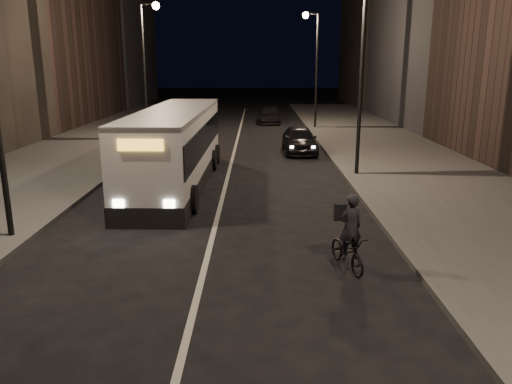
{
  "coord_description": "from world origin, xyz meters",
  "views": [
    {
      "loc": [
        1.27,
        -9.18,
        4.84
      ],
      "look_at": [
        1.25,
        3.61,
        1.5
      ],
      "focal_mm": 35.0,
      "sensor_mm": 36.0,
      "label": 1
    }
  ],
  "objects_px": {
    "car_mid": "(179,130)",
    "city_bus": "(176,144)",
    "streetlight_left_far": "(148,53)",
    "cyclist_on_bicycle": "(348,244)",
    "streetlight_right_mid": "(356,49)",
    "car_near": "(299,140)",
    "streetlight_right_far": "(313,55)",
    "car_far": "(270,115)"
  },
  "relations": [
    {
      "from": "car_mid",
      "to": "city_bus",
      "type": "bearing_deg",
      "value": 105.45
    },
    {
      "from": "streetlight_left_far",
      "to": "cyclist_on_bicycle",
      "type": "relative_size",
      "value": 4.25
    },
    {
      "from": "streetlight_left_far",
      "to": "car_mid",
      "type": "distance_m",
      "value": 4.91
    },
    {
      "from": "streetlight_right_mid",
      "to": "streetlight_left_far",
      "type": "xyz_separation_m",
      "value": [
        -10.66,
        10.0,
        0.0
      ]
    },
    {
      "from": "streetlight_right_mid",
      "to": "city_bus",
      "type": "xyz_separation_m",
      "value": [
        -7.31,
        -1.42,
        -3.7
      ]
    },
    {
      "from": "cyclist_on_bicycle",
      "to": "car_near",
      "type": "height_order",
      "value": "cyclist_on_bicycle"
    },
    {
      "from": "car_near",
      "to": "streetlight_right_mid",
      "type": "bearing_deg",
      "value": -75.17
    },
    {
      "from": "streetlight_left_far",
      "to": "city_bus",
      "type": "distance_m",
      "value": 12.46
    },
    {
      "from": "streetlight_right_mid",
      "to": "car_mid",
      "type": "relative_size",
      "value": 1.72
    },
    {
      "from": "streetlight_right_far",
      "to": "car_far",
      "type": "bearing_deg",
      "value": 128.54
    },
    {
      "from": "streetlight_right_far",
      "to": "car_mid",
      "type": "relative_size",
      "value": 1.72
    },
    {
      "from": "streetlight_left_far",
      "to": "car_near",
      "type": "relative_size",
      "value": 1.9
    },
    {
      "from": "streetlight_right_mid",
      "to": "car_far",
      "type": "height_order",
      "value": "streetlight_right_mid"
    },
    {
      "from": "streetlight_right_mid",
      "to": "streetlight_right_far",
      "type": "bearing_deg",
      "value": 90.0
    },
    {
      "from": "streetlight_right_far",
      "to": "car_far",
      "type": "xyz_separation_m",
      "value": [
        -3.02,
        3.79,
        -4.72
      ]
    },
    {
      "from": "city_bus",
      "to": "cyclist_on_bicycle",
      "type": "relative_size",
      "value": 5.95
    },
    {
      "from": "streetlight_right_mid",
      "to": "car_mid",
      "type": "distance_m",
      "value": 13.96
    },
    {
      "from": "cyclist_on_bicycle",
      "to": "car_near",
      "type": "xyz_separation_m",
      "value": [
        0.15,
        15.96,
        0.09
      ]
    },
    {
      "from": "car_mid",
      "to": "car_far",
      "type": "height_order",
      "value": "car_mid"
    },
    {
      "from": "city_bus",
      "to": "car_mid",
      "type": "xyz_separation_m",
      "value": [
        -1.62,
        11.12,
        -0.88
      ]
    },
    {
      "from": "car_near",
      "to": "car_mid",
      "type": "bearing_deg",
      "value": 151.13
    },
    {
      "from": "streetlight_right_mid",
      "to": "streetlight_right_far",
      "type": "xyz_separation_m",
      "value": [
        0.0,
        16.0,
        0.0
      ]
    },
    {
      "from": "cyclist_on_bicycle",
      "to": "car_far",
      "type": "bearing_deg",
      "value": 75.81
    },
    {
      "from": "cyclist_on_bicycle",
      "to": "streetlight_right_far",
      "type": "bearing_deg",
      "value": 69.48
    },
    {
      "from": "city_bus",
      "to": "car_far",
      "type": "xyz_separation_m",
      "value": [
        4.29,
        21.21,
        -1.02
      ]
    },
    {
      "from": "streetlight_right_mid",
      "to": "cyclist_on_bicycle",
      "type": "bearing_deg",
      "value": -100.65
    },
    {
      "from": "streetlight_right_mid",
      "to": "city_bus",
      "type": "distance_m",
      "value": 8.32
    },
    {
      "from": "city_bus",
      "to": "car_near",
      "type": "xyz_separation_m",
      "value": [
        5.58,
        7.37,
        -0.93
      ]
    },
    {
      "from": "streetlight_left_far",
      "to": "car_mid",
      "type": "xyz_separation_m",
      "value": [
        1.73,
        -0.3,
        -4.58
      ]
    },
    {
      "from": "car_near",
      "to": "car_mid",
      "type": "height_order",
      "value": "car_mid"
    },
    {
      "from": "car_near",
      "to": "car_far",
      "type": "bearing_deg",
      "value": 93.94
    },
    {
      "from": "streetlight_right_far",
      "to": "streetlight_left_far",
      "type": "distance_m",
      "value": 12.24
    },
    {
      "from": "cyclist_on_bicycle",
      "to": "car_near",
      "type": "distance_m",
      "value": 15.96
    },
    {
      "from": "streetlight_right_mid",
      "to": "city_bus",
      "type": "height_order",
      "value": "streetlight_right_mid"
    },
    {
      "from": "city_bus",
      "to": "car_near",
      "type": "height_order",
      "value": "city_bus"
    },
    {
      "from": "streetlight_left_far",
      "to": "streetlight_right_mid",
      "type": "bearing_deg",
      "value": -43.16
    },
    {
      "from": "streetlight_left_far",
      "to": "cyclist_on_bicycle",
      "type": "xyz_separation_m",
      "value": [
        8.78,
        -20.01,
        -4.72
      ]
    },
    {
      "from": "streetlight_right_mid",
      "to": "car_near",
      "type": "bearing_deg",
      "value": 106.22
    },
    {
      "from": "streetlight_left_far",
      "to": "car_mid",
      "type": "bearing_deg",
      "value": -9.76
    },
    {
      "from": "cyclist_on_bicycle",
      "to": "car_mid",
      "type": "xyz_separation_m",
      "value": [
        -7.05,
        19.71,
        0.14
      ]
    },
    {
      "from": "streetlight_right_far",
      "to": "car_far",
      "type": "relative_size",
      "value": 1.85
    },
    {
      "from": "streetlight_left_far",
      "to": "car_far",
      "type": "xyz_separation_m",
      "value": [
        7.64,
        9.79,
        -4.72
      ]
    }
  ]
}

